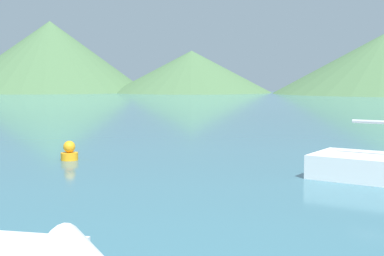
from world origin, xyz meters
TOP-DOWN VIEW (x-y plane):
  - buoy_marker at (-5.11, 14.51)m, footprint 0.56×0.56m
  - hill_west at (-50.44, 104.68)m, footprint 41.34×41.34m
  - hill_central at (-19.79, 105.55)m, footprint 32.75×32.75m

SIDE VIEW (x-z plane):
  - buoy_marker at x=-5.11m, z-range -0.06..0.59m
  - hill_central at x=-19.79m, z-range 0.00..8.51m
  - hill_west at x=-50.44m, z-range 0.00..15.06m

